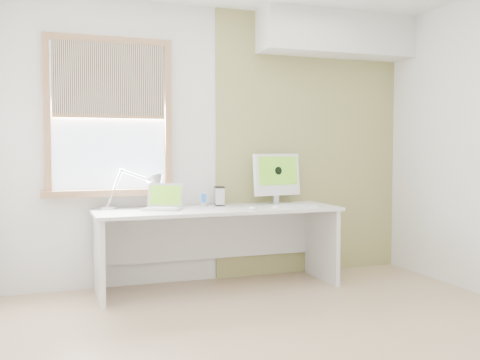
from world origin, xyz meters
name	(u,v)px	position (x,y,z in m)	size (l,w,h in m)	color
room	(293,143)	(0.00, 0.00, 1.30)	(4.04, 3.54, 2.64)	tan
accent_wall	(309,145)	(1.00, 1.74, 1.30)	(2.00, 0.02, 2.60)	#918F56
soffit	(336,34)	(1.20, 1.57, 2.40)	(1.60, 0.40, 0.42)	white
window	(110,117)	(-1.00, 1.71, 1.54)	(1.20, 0.14, 1.42)	#936845
desk	(216,229)	(-0.09, 1.44, 0.53)	(2.20, 0.70, 0.73)	silver
desk_lamp	(148,187)	(-0.68, 1.63, 0.92)	(0.64, 0.26, 0.36)	#B5B8BA
laptop	(164,203)	(-0.57, 1.45, 0.79)	(0.40, 0.38, 0.23)	#B5B8BA
phone_dock	(204,202)	(-0.18, 1.56, 0.77)	(0.08, 0.08, 0.13)	#B5B8BA
external_drive	(219,196)	(-0.01, 1.60, 0.82)	(0.11, 0.15, 0.18)	#B5B8BA
imac	(277,176)	(0.57, 1.58, 1.00)	(0.50, 0.20, 0.49)	#B5B8BA
keyboard	(295,206)	(0.61, 1.25, 0.74)	(0.41, 0.12, 0.02)	white
mouse	(253,208)	(0.16, 1.16, 0.74)	(0.05, 0.09, 0.03)	white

